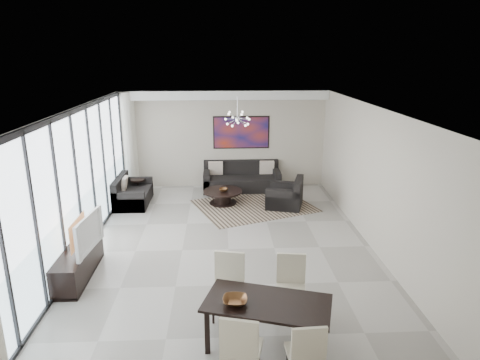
{
  "coord_description": "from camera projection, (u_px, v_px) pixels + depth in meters",
  "views": [
    {
      "loc": [
        -0.16,
        -8.12,
        3.92
      ],
      "look_at": [
        0.28,
        0.85,
        1.25
      ],
      "focal_mm": 32.0,
      "sensor_mm": 36.0,
      "label": 1
    }
  ],
  "objects": [
    {
      "name": "dining_chair_ne",
      "position": [
        291.0,
        281.0,
        6.57
      ],
      "size": [
        0.5,
        0.5,
        0.97
      ],
      "color": "beige",
      "rests_on": "floor"
    },
    {
      "name": "armchair",
      "position": [
        286.0,
        197.0,
        11.31
      ],
      "size": [
        1.11,
        1.14,
        0.79
      ],
      "color": "black",
      "rests_on": "floor"
    },
    {
      "name": "rug",
      "position": [
        254.0,
        206.0,
        11.42
      ],
      "size": [
        3.49,
        3.11,
        0.01
      ],
      "primitive_type": "cube",
      "rotation": [
        0.0,
        0.0,
        0.37
      ],
      "color": "black",
      "rests_on": "floor"
    },
    {
      "name": "dining_chair_se",
      "position": [
        306.0,
        351.0,
        5.07
      ],
      "size": [
        0.44,
        0.44,
        0.91
      ],
      "color": "beige",
      "rests_on": "floor"
    },
    {
      "name": "tv_console",
      "position": [
        78.0,
        263.0,
        7.74
      ],
      "size": [
        0.48,
        1.71,
        0.53
      ],
      "primitive_type": "cube",
      "color": "black",
      "rests_on": "floor"
    },
    {
      "name": "soffit",
      "position": [
        224.0,
        95.0,
        12.23
      ],
      "size": [
        5.98,
        0.4,
        0.26
      ],
      "primitive_type": "cube",
      "color": "white",
      "rests_on": "room_shell"
    },
    {
      "name": "room_shell",
      "position": [
        251.0,
        182.0,
        8.51
      ],
      "size": [
        6.0,
        9.0,
        2.9
      ],
      "color": "#A8A39B",
      "rests_on": "ground"
    },
    {
      "name": "painting",
      "position": [
        241.0,
        132.0,
        12.73
      ],
      "size": [
        1.68,
        0.04,
        0.98
      ],
      "primitive_type": "cube",
      "color": "#AC3117",
      "rests_on": "room_shell"
    },
    {
      "name": "bowl_dining",
      "position": [
        235.0,
        301.0,
        5.71
      ],
      "size": [
        0.35,
        0.35,
        0.08
      ],
      "primitive_type": "imported",
      "rotation": [
        0.0,
        0.0,
        -0.07
      ],
      "color": "brown",
      "rests_on": "dining_table"
    },
    {
      "name": "dining_chair_nw",
      "position": [
        228.0,
        280.0,
        6.53
      ],
      "size": [
        0.55,
        0.55,
        1.01
      ],
      "color": "beige",
      "rests_on": "floor"
    },
    {
      "name": "dining_chair_sw",
      "position": [
        241.0,
        346.0,
        5.08
      ],
      "size": [
        0.56,
        0.56,
        1.0
      ],
      "color": "beige",
      "rests_on": "floor"
    },
    {
      "name": "loveseat",
      "position": [
        132.0,
        195.0,
        11.53
      ],
      "size": [
        0.84,
        1.5,
        0.75
      ],
      "color": "black",
      "rests_on": "floor"
    },
    {
      "name": "bowl_coffee",
      "position": [
        224.0,
        190.0,
        11.45
      ],
      "size": [
        0.25,
        0.25,
        0.07
      ],
      "primitive_type": "imported",
      "rotation": [
        0.0,
        0.0,
        0.05
      ],
      "color": "brown",
      "rests_on": "coffee_table"
    },
    {
      "name": "sofa_main",
      "position": [
        242.0,
        180.0,
        12.74
      ],
      "size": [
        2.26,
        0.92,
        0.82
      ],
      "color": "black",
      "rests_on": "floor"
    },
    {
      "name": "chandelier",
      "position": [
        237.0,
        119.0,
        10.64
      ],
      "size": [
        0.66,
        0.66,
        0.71
      ],
      "color": "silver",
      "rests_on": "room_shell"
    },
    {
      "name": "side_table",
      "position": [
        138.0,
        185.0,
        11.99
      ],
      "size": [
        0.39,
        0.39,
        0.54
      ],
      "color": "black",
      "rests_on": "floor"
    },
    {
      "name": "television",
      "position": [
        83.0,
        233.0,
        7.59
      ],
      "size": [
        0.27,
        1.13,
        0.65
      ],
      "primitive_type": "imported",
      "rotation": [
        0.0,
        0.0,
        1.47
      ],
      "color": "gray",
      "rests_on": "tv_console"
    },
    {
      "name": "dining_table",
      "position": [
        267.0,
        308.0,
        5.78
      ],
      "size": [
        1.86,
        1.31,
        0.7
      ],
      "color": "black",
      "rests_on": "floor"
    },
    {
      "name": "coffee_table",
      "position": [
        223.0,
        196.0,
        11.55
      ],
      "size": [
        1.05,
        1.05,
        0.37
      ],
      "color": "black",
      "rests_on": "floor"
    },
    {
      "name": "window_wall",
      "position": [
        82.0,
        184.0,
        8.34
      ],
      "size": [
        0.37,
        8.95,
        2.9
      ],
      "color": "silver",
      "rests_on": "floor"
    }
  ]
}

